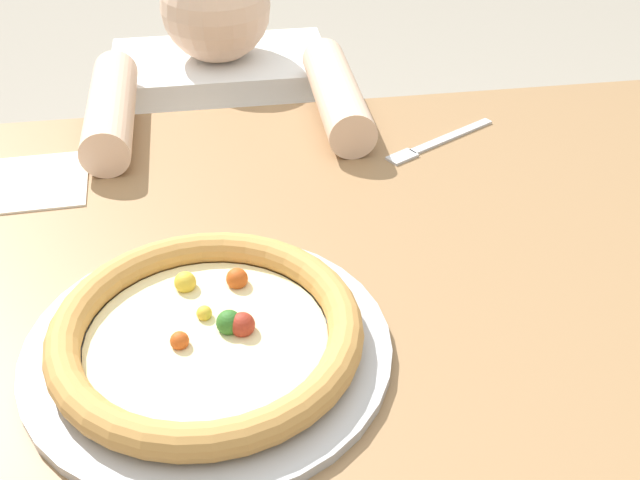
% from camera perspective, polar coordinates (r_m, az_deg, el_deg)
% --- Properties ---
extents(dining_table, '(1.34, 0.82, 0.75)m').
position_cam_1_polar(dining_table, '(1.01, -1.72, -6.45)').
color(dining_table, '#936D47').
rests_on(dining_table, ground).
extents(pizza_near, '(0.38, 0.38, 0.05)m').
position_cam_1_polar(pizza_near, '(0.82, -8.12, -6.90)').
color(pizza_near, '#B7B7BC').
rests_on(pizza_near, dining_table).
extents(paper_napkin, '(0.17, 0.15, 0.00)m').
position_cam_1_polar(paper_napkin, '(1.15, -20.26, 3.87)').
color(paper_napkin, white).
rests_on(paper_napkin, dining_table).
extents(fork, '(0.19, 0.11, 0.00)m').
position_cam_1_polar(fork, '(1.19, 8.34, 6.93)').
color(fork, silver).
rests_on(fork, dining_table).
extents(diner_seated, '(0.41, 0.52, 0.94)m').
position_cam_1_polar(diner_seated, '(1.60, -6.32, 1.78)').
color(diner_seated, '#333847').
rests_on(diner_seated, ground).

